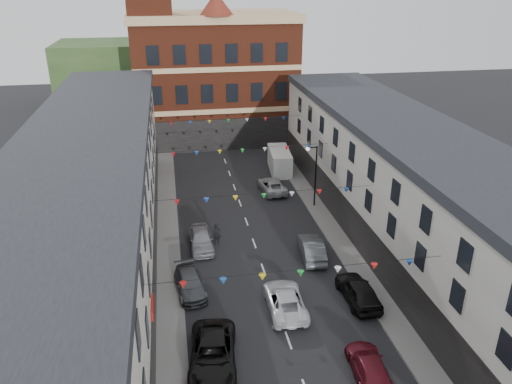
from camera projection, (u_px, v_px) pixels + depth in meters
ground at (275, 301)px, 33.45m from camera, size 160.00×160.00×0.00m
pavement_left at (170, 293)px, 34.12m from camera, size 1.80×64.00×0.15m
pavement_right at (361, 274)px, 36.33m from camera, size 1.80×64.00×0.15m
terrace_left at (83, 239)px, 30.34m from camera, size 8.40×56.00×10.70m
terrace_right at (440, 216)px, 34.31m from camera, size 8.40×56.00×9.70m
civic_building at (215, 76)px, 64.51m from camera, size 20.60×13.30×18.50m
clock_tower at (151, 24)px, 57.94m from camera, size 5.60×5.60×30.00m
distant_hill at (179, 70)px, 86.85m from camera, size 40.00×14.00×10.00m
street_lamp at (313, 168)px, 45.60m from camera, size 1.10×0.36×6.00m
car_left_c at (213, 354)px, 27.66m from camera, size 3.21×5.85×1.55m
car_left_d at (190, 283)px, 34.22m from camera, size 2.32×4.67×1.30m
car_left_e at (201, 239)px, 39.75m from camera, size 1.89×4.57×1.55m
car_right_c at (369, 366)px, 26.95m from camera, size 2.19×4.58×1.29m
car_right_d at (358, 291)px, 33.18m from camera, size 2.04×4.77×1.60m
car_right_e at (312, 248)px, 38.42m from camera, size 2.09×4.77×1.52m
car_right_f at (272, 185)px, 50.22m from camera, size 2.53×4.95×1.34m
moving_car at (285, 300)px, 32.38m from camera, size 2.52×5.17×1.41m
white_van at (280, 161)px, 55.34m from camera, size 2.59×5.67×2.43m
pedestrian at (217, 234)px, 40.33m from camera, size 0.71×0.53×1.76m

